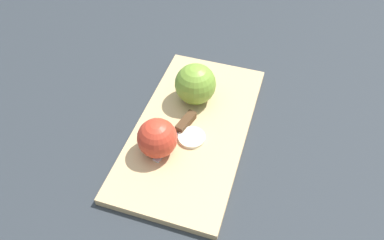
# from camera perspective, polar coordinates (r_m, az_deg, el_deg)

# --- Properties ---
(ground_plane) EXTENTS (4.00, 4.00, 0.00)m
(ground_plane) POSITION_cam_1_polar(r_m,az_deg,el_deg) (0.78, 0.00, -1.79)
(ground_plane) COLOR #282D33
(cutting_board) EXTENTS (0.44, 0.24, 0.02)m
(cutting_board) POSITION_cam_1_polar(r_m,az_deg,el_deg) (0.77, 0.00, -1.40)
(cutting_board) COLOR tan
(cutting_board) RESTS_ON ground_plane
(apple_half_left) EXTENTS (0.09, 0.09, 0.09)m
(apple_half_left) POSITION_cam_1_polar(r_m,az_deg,el_deg) (0.79, 0.51, 5.48)
(apple_half_left) COLOR olive
(apple_half_left) RESTS_ON cutting_board
(apple_half_right) EXTENTS (0.08, 0.08, 0.08)m
(apple_half_right) POSITION_cam_1_polar(r_m,az_deg,el_deg) (0.70, -5.33, -2.75)
(apple_half_right) COLOR red
(apple_half_right) RESTS_ON cutting_board
(knife) EXTENTS (0.14, 0.04, 0.02)m
(knife) POSITION_cam_1_polar(r_m,az_deg,el_deg) (0.76, -1.39, -0.94)
(knife) COLOR silver
(knife) RESTS_ON cutting_board
(apple_slice) EXTENTS (0.05, 0.05, 0.01)m
(apple_slice) POSITION_cam_1_polar(r_m,az_deg,el_deg) (0.75, -0.05, -2.68)
(apple_slice) COLOR beige
(apple_slice) RESTS_ON cutting_board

